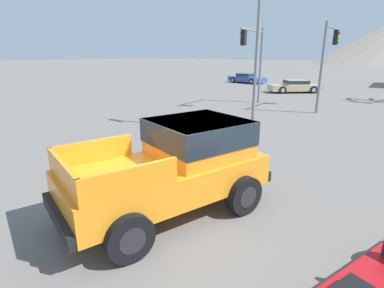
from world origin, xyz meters
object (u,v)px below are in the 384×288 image
Objects in this scene: parked_car_blue at (247,78)px; traffic_light_crosswalk at (329,50)px; parked_car_tan at (295,86)px; street_lamp_post at (259,14)px; orange_pickup_truck at (178,162)px; traffic_light_main at (253,51)px.

traffic_light_crosswalk is (11.60, -13.74, 3.03)m from parked_car_blue.
street_lamp_post reaches higher than parked_car_tan.
orange_pickup_truck is 23.49m from parked_car_tan.
traffic_light_crosswalk is at bearing 78.97° from street_lamp_post.
parked_car_tan is 9.29m from traffic_light_crosswalk.
street_lamp_post is (-1.65, 7.84, 3.90)m from orange_pickup_truck.
orange_pickup_truck is 15.50m from traffic_light_crosswalk.
parked_car_blue is at bearing 12.91° from parked_car_tan.
street_lamp_post is (10.15, -21.19, 4.45)m from parked_car_blue.
parked_car_blue is 0.95× the size of traffic_light_main.
parked_car_tan is at bearing 177.18° from traffic_light_main.
traffic_light_crosswalk is (4.06, -7.79, 3.03)m from parked_car_tan.
traffic_light_main is (7.11, -14.67, 2.98)m from parked_car_blue.
parked_car_tan is 9.23m from traffic_light_main.
orange_pickup_truck is 1.05× the size of parked_car_blue.
traffic_light_main is at bearing 39.14° from parked_car_blue.
traffic_light_main reaches higher than parked_car_blue.
traffic_light_main is 7.34m from street_lamp_post.
parked_car_blue is at bearing 40.17° from traffic_light_crosswalk.
orange_pickup_truck is at bearing -78.13° from street_lamp_post.
traffic_light_main is (-4.68, 14.37, 2.43)m from orange_pickup_truck.
street_lamp_post is at bearing 121.20° from orange_pickup_truck.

